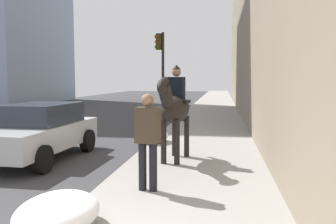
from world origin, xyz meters
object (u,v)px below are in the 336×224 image
pedestrian_greeting (148,136)px  traffic_light_near_curb (161,64)px  mounted_horse_near (175,108)px  car_near_lane (39,131)px

pedestrian_greeting → traffic_light_near_curb: bearing=17.9°
mounted_horse_near → traffic_light_near_curb: traffic_light_near_curb is taller
mounted_horse_near → car_near_lane: bearing=-83.4°
car_near_lane → traffic_light_near_curb: size_ratio=0.98×
mounted_horse_near → traffic_light_near_curb: size_ratio=0.56×
mounted_horse_near → car_near_lane: mounted_horse_near is taller
mounted_horse_near → pedestrian_greeting: size_ratio=1.35×
mounted_horse_near → car_near_lane: 3.62m
pedestrian_greeting → traffic_light_near_curb: (9.60, 1.39, 1.65)m
pedestrian_greeting → car_near_lane: size_ratio=0.42×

